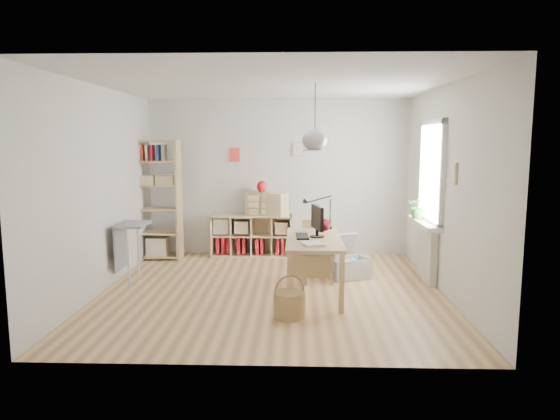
{
  "coord_description": "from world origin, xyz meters",
  "views": [
    {
      "loc": [
        0.32,
        -6.45,
        1.98
      ],
      "look_at": [
        0.1,
        0.3,
        1.05
      ],
      "focal_mm": 32.0,
      "sensor_mm": 36.0,
      "label": 1
    }
  ],
  "objects_px": {
    "drawer_chest": "(267,204)",
    "tall_bookshelf": "(156,195)",
    "storage_chest": "(347,264)",
    "chair": "(317,247)",
    "cube_shelf": "(251,239)",
    "desk": "(314,245)",
    "monitor": "(317,220)"
  },
  "relations": [
    {
      "from": "desk",
      "to": "tall_bookshelf",
      "type": "bearing_deg",
      "value": 142.99
    },
    {
      "from": "tall_bookshelf",
      "to": "cube_shelf",
      "type": "bearing_deg",
      "value": 10.19
    },
    {
      "from": "storage_chest",
      "to": "monitor",
      "type": "distance_m",
      "value": 1.22
    },
    {
      "from": "storage_chest",
      "to": "tall_bookshelf",
      "type": "bearing_deg",
      "value": 139.91
    },
    {
      "from": "desk",
      "to": "drawer_chest",
      "type": "xyz_separation_m",
      "value": [
        -0.73,
        2.19,
        0.26
      ]
    },
    {
      "from": "desk",
      "to": "chair",
      "type": "xyz_separation_m",
      "value": [
        0.07,
        0.66,
        -0.16
      ]
    },
    {
      "from": "cube_shelf",
      "to": "tall_bookshelf",
      "type": "distance_m",
      "value": 1.77
    },
    {
      "from": "desk",
      "to": "drawer_chest",
      "type": "height_order",
      "value": "drawer_chest"
    },
    {
      "from": "desk",
      "to": "monitor",
      "type": "relative_size",
      "value": 3.2
    },
    {
      "from": "storage_chest",
      "to": "monitor",
      "type": "relative_size",
      "value": 1.73
    },
    {
      "from": "storage_chest",
      "to": "drawer_chest",
      "type": "bearing_deg",
      "value": 112.64
    },
    {
      "from": "tall_bookshelf",
      "to": "chair",
      "type": "distance_m",
      "value": 3.02
    },
    {
      "from": "cube_shelf",
      "to": "storage_chest",
      "type": "xyz_separation_m",
      "value": [
        1.54,
        -1.35,
        -0.1
      ]
    },
    {
      "from": "storage_chest",
      "to": "chair",
      "type": "bearing_deg",
      "value": -175.21
    },
    {
      "from": "storage_chest",
      "to": "drawer_chest",
      "type": "relative_size",
      "value": 1.18
    },
    {
      "from": "desk",
      "to": "cube_shelf",
      "type": "height_order",
      "value": "desk"
    },
    {
      "from": "tall_bookshelf",
      "to": "chair",
      "type": "xyz_separation_m",
      "value": [
        2.66,
        -1.29,
        -0.59
      ]
    },
    {
      "from": "monitor",
      "to": "drawer_chest",
      "type": "distance_m",
      "value": 2.26
    },
    {
      "from": "storage_chest",
      "to": "monitor",
      "type": "height_order",
      "value": "monitor"
    },
    {
      "from": "desk",
      "to": "tall_bookshelf",
      "type": "xyz_separation_m",
      "value": [
        -2.59,
        1.95,
        0.43
      ]
    },
    {
      "from": "drawer_chest",
      "to": "tall_bookshelf",
      "type": "bearing_deg",
      "value": -148.44
    },
    {
      "from": "cube_shelf",
      "to": "storage_chest",
      "type": "relative_size",
      "value": 1.73
    },
    {
      "from": "monitor",
      "to": "desk",
      "type": "bearing_deg",
      "value": -134.94
    },
    {
      "from": "tall_bookshelf",
      "to": "storage_chest",
      "type": "xyz_separation_m",
      "value": [
        3.11,
        -1.07,
        -0.89
      ]
    },
    {
      "from": "drawer_chest",
      "to": "monitor",
      "type": "bearing_deg",
      "value": -45.72
    },
    {
      "from": "monitor",
      "to": "drawer_chest",
      "type": "xyz_separation_m",
      "value": [
        -0.78,
        2.12,
        -0.07
      ]
    },
    {
      "from": "chair",
      "to": "desk",
      "type": "bearing_deg",
      "value": -99.07
    },
    {
      "from": "drawer_chest",
      "to": "storage_chest",
      "type": "bearing_deg",
      "value": -22.14
    },
    {
      "from": "storage_chest",
      "to": "cube_shelf",
      "type": "bearing_deg",
      "value": 117.7
    },
    {
      "from": "cube_shelf",
      "to": "tall_bookshelf",
      "type": "xyz_separation_m",
      "value": [
        -1.56,
        -0.28,
        0.79
      ]
    },
    {
      "from": "cube_shelf",
      "to": "drawer_chest",
      "type": "bearing_deg",
      "value": -8.08
    },
    {
      "from": "chair",
      "to": "monitor",
      "type": "bearing_deg",
      "value": -95.59
    }
  ]
}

